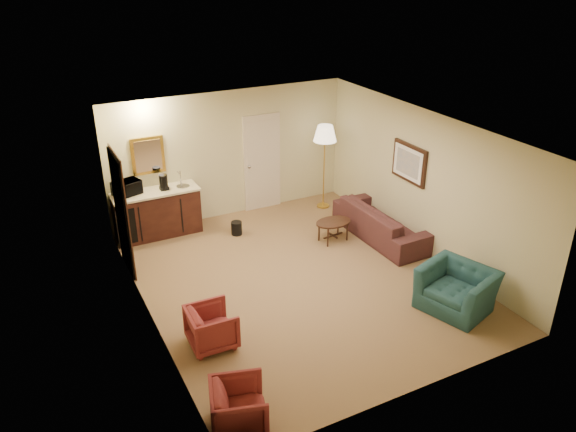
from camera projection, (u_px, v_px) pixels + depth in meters
name	position (u px, v px, depth m)	size (l,w,h in m)	color
ground	(299.00, 279.00, 9.49)	(6.00, 6.00, 0.00)	olive
room_walls	(273.00, 171.00, 9.34)	(5.02, 6.01, 2.61)	beige
wetbar_cabinet	(157.00, 213.00, 10.80)	(1.64, 0.58, 0.92)	#391B12
sofa	(382.00, 217.00, 10.72)	(2.19, 0.64, 0.86)	black
teal_armchair	(458.00, 283.00, 8.55)	(1.04, 0.68, 0.91)	#224B55
rose_chair_near	(212.00, 325.00, 7.80)	(0.63, 0.59, 0.65)	maroon
rose_chair_far	(239.00, 405.00, 6.43)	(0.63, 0.59, 0.65)	maroon
coffee_table	(333.00, 231.00, 10.68)	(0.71, 0.48, 0.41)	black
floor_lamp	(324.00, 167.00, 11.80)	(0.48, 0.48, 1.82)	gold
waste_bin	(237.00, 228.00, 10.94)	(0.21, 0.21, 0.27)	black
microwave	(126.00, 186.00, 10.37)	(0.49, 0.27, 0.33)	black
coffee_maker	(164.00, 182.00, 10.61)	(0.16, 0.16, 0.30)	black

